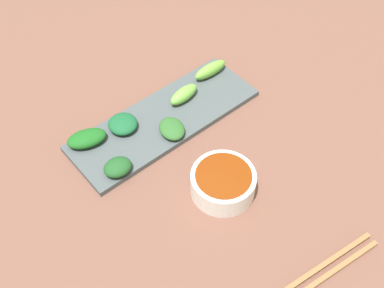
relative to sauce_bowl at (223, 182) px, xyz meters
The scene contains 10 objects.
tabletop 0.11m from the sauce_bowl, 11.69° to the right, with size 2.10×2.10×0.02m, color brown.
sauce_bowl is the anchor object (origin of this frame).
serving_plate 0.20m from the sauce_bowl, ahead, with size 0.14×0.39×0.01m, color #464D52.
broccoli_stalk_0 0.23m from the sauce_bowl, 21.89° to the right, with size 0.03×0.07×0.03m, color #6EB743.
broccoli_leafy_1 0.27m from the sauce_bowl, 28.15° to the left, with size 0.04×0.08×0.02m, color #1A5B1C.
broccoli_leafy_2 0.19m from the sauce_bowl, 39.70° to the left, with size 0.04×0.05×0.02m, color #1D4E22.
broccoli_leafy_3 0.23m from the sauce_bowl, 13.62° to the left, with size 0.06×0.06×0.02m, color #18562F.
broccoli_stalk_4 0.29m from the sauce_bowl, 37.05° to the right, with size 0.02×0.08×0.03m, color #6FB33E.
broccoli_leafy_5 0.16m from the sauce_bowl, ahead, with size 0.06×0.05×0.02m, color #2C5D28.
chopsticks 0.22m from the sauce_bowl, behind, with size 0.05×0.23×0.01m.
Camera 1 is at (-0.45, 0.38, 0.75)m, focal length 45.80 mm.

